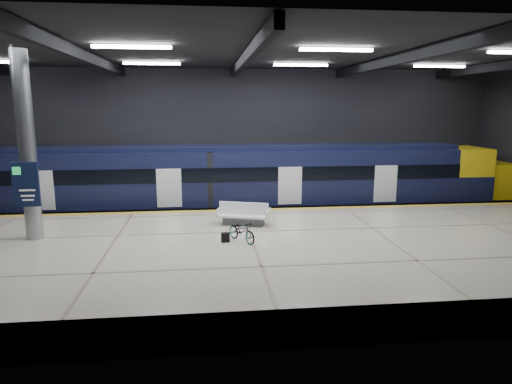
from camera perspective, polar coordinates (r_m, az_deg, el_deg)
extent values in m
plane|color=black|center=(19.20, -1.17, -7.33)|extent=(30.00, 30.00, 0.00)
cube|color=black|center=(26.30, -2.81, 6.44)|extent=(30.00, 0.10, 8.00)
cube|color=black|center=(10.49, 2.77, 0.06)|extent=(30.00, 0.10, 8.00)
cube|color=black|center=(18.37, -1.26, 17.13)|extent=(30.00, 16.00, 0.10)
cube|color=black|center=(18.78, -20.55, 15.57)|extent=(0.25, 16.00, 0.40)
cube|color=black|center=(18.35, -1.26, 16.36)|extent=(0.25, 16.00, 0.40)
cube|color=black|center=(19.81, 16.98, 15.49)|extent=(0.25, 16.00, 0.40)
cube|color=white|center=(16.47, -15.25, 17.11)|extent=(2.60, 0.18, 0.10)
cube|color=white|center=(16.95, 10.02, 17.12)|extent=(2.60, 0.18, 0.10)
cube|color=white|center=(22.39, -12.87, 15.40)|extent=(2.60, 0.18, 0.10)
cube|color=white|center=(22.75, 5.62, 15.53)|extent=(2.60, 0.18, 0.10)
cube|color=white|center=(25.13, 21.95, 14.37)|extent=(2.60, 0.18, 0.10)
cube|color=beige|center=(16.66, -0.37, -8.17)|extent=(30.00, 11.00, 1.10)
cube|color=gold|center=(21.54, -1.85, -2.28)|extent=(30.00, 0.40, 0.01)
cube|color=gray|center=(23.75, -2.23, -3.60)|extent=(30.00, 0.08, 0.16)
cube|color=gray|center=(25.15, -2.47, -2.80)|extent=(30.00, 0.08, 0.16)
cube|color=black|center=(24.32, -3.37, -2.14)|extent=(24.00, 2.58, 0.80)
cube|color=black|center=(23.99, -3.42, 2.00)|extent=(24.00, 2.80, 2.75)
cube|color=black|center=(23.81, -3.46, 5.56)|extent=(24.00, 2.30, 0.24)
cube|color=black|center=(22.55, -3.23, 2.16)|extent=(24.00, 0.04, 0.70)
cube|color=white|center=(23.00, 4.26, 0.80)|extent=(1.20, 0.05, 1.90)
cube|color=yellow|center=(27.86, 24.37, 2.28)|extent=(2.00, 2.80, 2.75)
ellipsoid|color=yellow|center=(29.34, 28.68, 1.36)|extent=(3.60, 2.52, 1.90)
cube|color=black|center=(27.99, 24.93, 2.63)|extent=(1.60, 2.38, 0.80)
cube|color=#595B60|center=(18.93, -1.54, -3.63)|extent=(1.74, 1.02, 0.31)
cube|color=white|center=(18.88, -1.54, -2.93)|extent=(2.25, 1.50, 0.08)
cube|color=white|center=(18.81, -1.54, -2.07)|extent=(2.00, 0.74, 0.52)
cube|color=white|center=(19.11, -4.57, -2.40)|extent=(0.34, 0.86, 0.31)
cube|color=white|center=(18.64, 1.57, -2.71)|extent=(0.34, 0.86, 0.31)
imported|color=#99999E|center=(16.55, -1.77, -4.91)|extent=(1.23, 1.53, 0.78)
cube|color=black|center=(16.57, -3.85, -5.67)|extent=(0.32, 0.21, 0.35)
cylinder|color=#9EA0A5|center=(18.37, -26.72, 5.23)|extent=(0.60, 0.60, 6.90)
cube|color=#0F1938|center=(18.13, -26.82, 0.85)|extent=(0.90, 0.12, 1.60)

